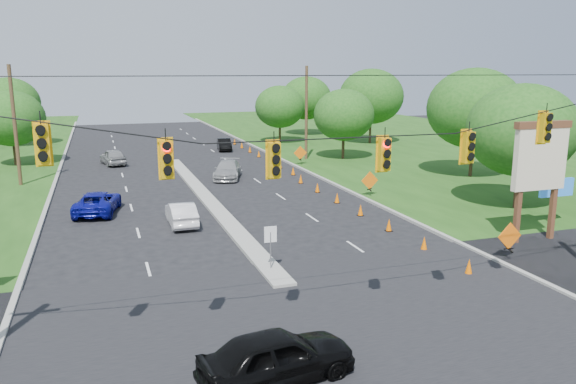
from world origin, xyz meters
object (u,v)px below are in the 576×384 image
object	(u,v)px
black_sedan	(277,356)
white_sedan	(181,214)
pylon_sign	(542,163)
blue_pickup	(98,202)

from	to	relation	value
black_sedan	white_sedan	bearing A→B (deg)	-8.82
pylon_sign	black_sedan	xyz separation A→B (m)	(-16.70, -8.61, -3.24)
pylon_sign	white_sedan	size ratio (longest dim) A/B	1.54
white_sedan	pylon_sign	bearing A→B (deg)	152.56
pylon_sign	white_sedan	world-z (taller)	pylon_sign
white_sedan	blue_pickup	xyz separation A→B (m)	(-4.45, 4.34, 0.02)
black_sedan	blue_pickup	world-z (taller)	black_sedan
pylon_sign	black_sedan	bearing A→B (deg)	-152.73
black_sedan	blue_pickup	distance (m)	22.14
black_sedan	pylon_sign	bearing A→B (deg)	-72.10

